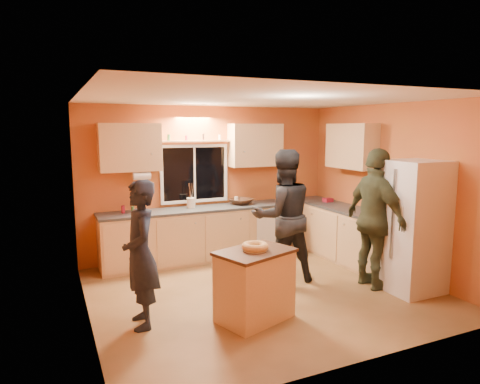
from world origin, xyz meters
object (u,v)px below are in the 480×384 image
refrigerator (413,226)px  person_right (375,219)px  person_center (283,216)px  person_left (141,254)px  island (255,284)px

refrigerator → person_right: (-0.39, 0.30, 0.08)m
refrigerator → person_center: size_ratio=0.93×
refrigerator → person_center: (-1.43, 1.06, 0.06)m
person_left → person_right: person_right is taller
person_right → person_left: bearing=91.2°
island → person_right: 2.07m
person_left → person_right: 3.22m
person_left → island: bearing=75.0°
person_center → person_left: bearing=23.4°
island → person_center: 1.47m
person_right → refrigerator: bearing=-124.1°
island → refrigerator: bearing=-20.4°
refrigerator → person_center: person_center is taller
person_left → person_right: bearing=89.9°
island → person_right: size_ratio=0.51×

